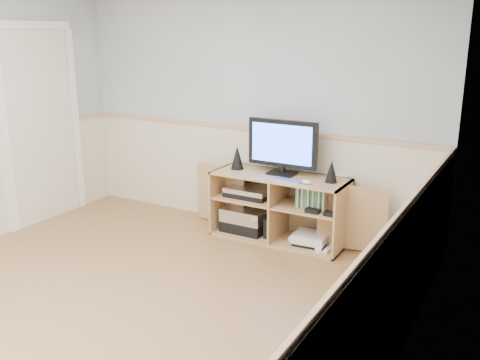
% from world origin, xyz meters
% --- Properties ---
extents(room, '(4.04, 4.54, 2.54)m').
position_xyz_m(room, '(-0.06, 0.12, 1.22)').
color(room, tan).
rests_on(room, ground).
extents(media_cabinet, '(2.05, 0.49, 0.65)m').
position_xyz_m(media_cabinet, '(0.48, 2.03, 0.33)').
color(media_cabinet, tan).
rests_on(media_cabinet, floor).
extents(monitor, '(0.70, 0.18, 0.53)m').
position_xyz_m(monitor, '(0.48, 2.02, 0.94)').
color(monitor, black).
rests_on(monitor, media_cabinet).
extents(speaker_left, '(0.13, 0.13, 0.24)m').
position_xyz_m(speaker_left, '(0.00, 1.99, 0.77)').
color(speaker_left, black).
rests_on(speaker_left, media_cabinet).
extents(speaker_right, '(0.11, 0.11, 0.21)m').
position_xyz_m(speaker_right, '(0.99, 1.99, 0.75)').
color(speaker_right, black).
rests_on(speaker_right, media_cabinet).
extents(keyboard, '(0.30, 0.15, 0.01)m').
position_xyz_m(keyboard, '(0.62, 1.83, 0.66)').
color(keyboard, silver).
rests_on(keyboard, media_cabinet).
extents(mouse, '(0.10, 0.07, 0.04)m').
position_xyz_m(mouse, '(0.82, 1.83, 0.67)').
color(mouse, white).
rests_on(mouse, media_cabinet).
extents(av_components, '(0.52, 0.33, 0.47)m').
position_xyz_m(av_components, '(0.13, 1.97, 0.22)').
color(av_components, black).
rests_on(av_components, media_cabinet).
extents(game_consoles, '(0.45, 0.30, 0.11)m').
position_xyz_m(game_consoles, '(0.82, 1.96, 0.07)').
color(game_consoles, white).
rests_on(game_consoles, media_cabinet).
extents(game_cases, '(0.28, 0.14, 0.19)m').
position_xyz_m(game_cases, '(0.83, 1.95, 0.48)').
color(game_cases, '#3F8C3F').
rests_on(game_cases, media_cabinet).
extents(wall_outlet, '(0.12, 0.03, 0.12)m').
position_xyz_m(wall_outlet, '(1.00, 2.23, 0.60)').
color(wall_outlet, white).
rests_on(wall_outlet, wall_back).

